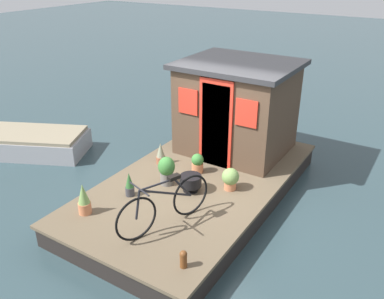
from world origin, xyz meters
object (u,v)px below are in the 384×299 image
(houseboat_cabin, at_px, (237,107))
(potted_plant_mint, at_px, (197,163))
(potted_plant_basil, at_px, (230,178))
(potted_plant_fern, at_px, (129,185))
(mooring_bollard, at_px, (183,258))
(potted_plant_lavender, at_px, (167,170))
(potted_plant_rosemary, at_px, (84,200))
(potted_plant_sage, at_px, (161,154))
(bicycle, at_px, (165,204))
(dinghy_boat, at_px, (15,142))
(charcoal_grill, at_px, (191,181))

(houseboat_cabin, relative_size, potted_plant_mint, 5.94)
(potted_plant_basil, xyz_separation_m, potted_plant_fern, (-1.14, 1.41, -0.01))
(mooring_bollard, bearing_deg, potted_plant_fern, 60.18)
(houseboat_cabin, bearing_deg, potted_plant_lavender, 169.42)
(potted_plant_lavender, distance_m, potted_plant_rosemary, 1.62)
(potted_plant_rosemary, bearing_deg, potted_plant_sage, 0.03)
(potted_plant_rosemary, height_order, potted_plant_sage, potted_plant_rosemary)
(bicycle, height_order, dinghy_boat, bicycle)
(houseboat_cabin, relative_size, dinghy_boat, 0.65)
(potted_plant_basil, relative_size, dinghy_boat, 0.12)
(potted_plant_rosemary, relative_size, potted_plant_mint, 1.40)
(potted_plant_rosemary, relative_size, potted_plant_sage, 1.20)
(potted_plant_mint, height_order, dinghy_boat, potted_plant_mint)
(potted_plant_lavender, height_order, potted_plant_rosemary, potted_plant_lavender)
(bicycle, distance_m, dinghy_boat, 5.30)
(potted_plant_lavender, bearing_deg, mooring_bollard, -139.01)
(potted_plant_rosemary, height_order, mooring_bollard, potted_plant_rosemary)
(houseboat_cabin, xyz_separation_m, potted_plant_sage, (-1.44, 0.98, -0.76))
(potted_plant_sage, xyz_separation_m, charcoal_grill, (-0.60, -1.10, -0.02))
(potted_plant_mint, height_order, mooring_bollard, potted_plant_mint)
(potted_plant_sage, relative_size, charcoal_grill, 1.15)
(houseboat_cabin, xyz_separation_m, potted_plant_lavender, (-2.06, 0.39, -0.68))
(potted_plant_fern, bearing_deg, potted_plant_basil, -51.07)
(potted_plant_fern, xyz_separation_m, dinghy_boat, (0.61, 4.11, -0.38))
(charcoal_grill, bearing_deg, houseboat_cabin, 3.49)
(houseboat_cabin, xyz_separation_m, potted_plant_mint, (-1.37, 0.14, -0.78))
(houseboat_cabin, relative_size, bicycle, 1.39)
(potted_plant_mint, xyz_separation_m, charcoal_grill, (-0.67, -0.27, 0.00))
(houseboat_cabin, distance_m, bicycle, 3.22)
(potted_plant_basil, bearing_deg, mooring_bollard, -169.33)
(potted_plant_mint, bearing_deg, potted_plant_lavender, 160.82)
(mooring_bollard, bearing_deg, bicycle, 49.94)
(houseboat_cabin, height_order, potted_plant_lavender, houseboat_cabin)
(potted_plant_sage, height_order, mooring_bollard, potted_plant_sage)
(potted_plant_basil, bearing_deg, potted_plant_fern, 128.93)
(potted_plant_basil, relative_size, potted_plant_rosemary, 0.76)
(potted_plant_basil, height_order, potted_plant_fern, potted_plant_fern)
(potted_plant_rosemary, distance_m, potted_plant_sage, 2.13)
(potted_plant_sage, bearing_deg, charcoal_grill, -118.48)
(houseboat_cabin, height_order, potted_plant_fern, houseboat_cabin)
(potted_plant_basil, height_order, potted_plant_mint, potted_plant_basil)
(bicycle, relative_size, potted_plant_sage, 3.69)
(bicycle, distance_m, potted_plant_rosemary, 1.40)
(potted_plant_sage, bearing_deg, potted_plant_basil, -95.61)
(potted_plant_basil, distance_m, potted_plant_sage, 1.69)
(bicycle, height_order, potted_plant_fern, bicycle)
(houseboat_cabin, height_order, bicycle, houseboat_cabin)
(bicycle, height_order, charcoal_grill, bicycle)
(potted_plant_sage, distance_m, mooring_bollard, 3.15)
(bicycle, relative_size, potted_plant_mint, 4.28)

